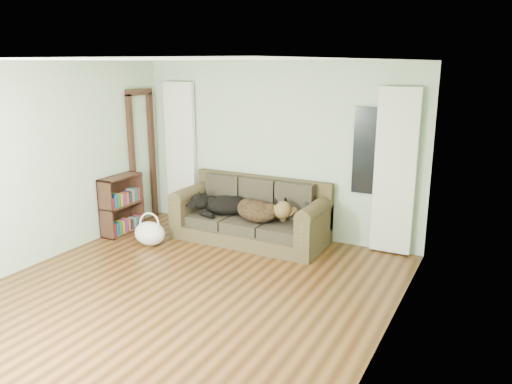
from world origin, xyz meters
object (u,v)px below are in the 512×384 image
at_px(bookshelf, 121,202).
at_px(tote_bag, 150,234).
at_px(dog_black_lab, 222,206).
at_px(sofa, 250,211).
at_px(dog_shepherd, 260,211).

bearing_deg(bookshelf, tote_bag, -23.95).
bearing_deg(dog_black_lab, tote_bag, -142.24).
relative_size(tote_bag, bookshelf, 0.53).
distance_m(sofa, dog_shepherd, 0.21).
height_order(dog_black_lab, dog_shepherd, dog_shepherd).
xyz_separation_m(dog_shepherd, bookshelf, (-2.12, -0.55, 0.01)).
bearing_deg(bookshelf, dog_shepherd, 8.74).
distance_m(dog_black_lab, dog_shepherd, 0.66).
xyz_separation_m(sofa, tote_bag, (-1.19, -0.84, -0.29)).
distance_m(dog_shepherd, bookshelf, 2.19).
height_order(sofa, dog_shepherd, sofa).
xyz_separation_m(dog_black_lab, tote_bag, (-0.74, -0.83, -0.32)).
height_order(dog_black_lab, tote_bag, dog_black_lab).
distance_m(sofa, bookshelf, 2.01).
xyz_separation_m(dog_black_lab, bookshelf, (-1.46, -0.59, 0.02)).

